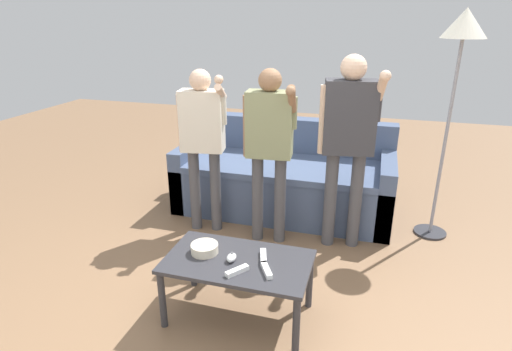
# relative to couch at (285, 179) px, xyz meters

# --- Properties ---
(ground_plane) EXTENTS (12.00, 12.00, 0.00)m
(ground_plane) POSITION_rel_couch_xyz_m (0.12, -1.62, -0.31)
(ground_plane) COLOR brown
(couch) EXTENTS (2.08, 0.92, 0.86)m
(couch) POSITION_rel_couch_xyz_m (0.00, 0.00, 0.00)
(couch) COLOR #475675
(couch) RESTS_ON ground
(coffee_table) EXTENTS (0.91, 0.52, 0.43)m
(coffee_table) POSITION_rel_couch_xyz_m (0.08, -1.71, 0.06)
(coffee_table) COLOR #2D2D33
(coffee_table) RESTS_ON ground
(snack_bowl) EXTENTS (0.18, 0.18, 0.06)m
(snack_bowl) POSITION_rel_couch_xyz_m (-0.15, -1.69, 0.15)
(snack_bowl) COLOR beige
(snack_bowl) RESTS_ON coffee_table
(game_remote_nunchuk) EXTENTS (0.06, 0.09, 0.05)m
(game_remote_nunchuk) POSITION_rel_couch_xyz_m (0.05, -1.73, 0.14)
(game_remote_nunchuk) COLOR white
(game_remote_nunchuk) RESTS_ON coffee_table
(floor_lamp) EXTENTS (0.34, 0.34, 1.90)m
(floor_lamp) POSITION_rel_couch_xyz_m (1.39, -0.17, 1.34)
(floor_lamp) COLOR #2D2D33
(floor_lamp) RESTS_ON ground
(player_left) EXTENTS (0.45, 0.28, 1.44)m
(player_left) POSITION_rel_couch_xyz_m (-0.59, -0.64, 0.60)
(player_left) COLOR #47474C
(player_left) RESTS_ON ground
(player_center) EXTENTS (0.45, 0.33, 1.47)m
(player_center) POSITION_rel_couch_xyz_m (0.01, -0.69, 0.62)
(player_center) COLOR #47474C
(player_center) RESTS_ON ground
(player_right) EXTENTS (0.50, 0.34, 1.58)m
(player_right) POSITION_rel_couch_xyz_m (0.62, -0.59, 0.69)
(player_right) COLOR #47474C
(player_right) RESTS_ON ground
(game_remote_wand_near) EXTENTS (0.11, 0.16, 0.03)m
(game_remote_wand_near) POSITION_rel_couch_xyz_m (0.29, -1.79, 0.13)
(game_remote_wand_near) COLOR white
(game_remote_wand_near) RESTS_ON coffee_table
(game_remote_wand_far) EXTENTS (0.12, 0.14, 0.03)m
(game_remote_wand_far) POSITION_rel_couch_xyz_m (0.12, -1.85, 0.13)
(game_remote_wand_far) COLOR white
(game_remote_wand_far) RESTS_ON coffee_table
(game_remote_wand_spare) EXTENTS (0.08, 0.17, 0.03)m
(game_remote_wand_spare) POSITION_rel_couch_xyz_m (0.23, -1.66, 0.13)
(game_remote_wand_spare) COLOR white
(game_remote_wand_spare) RESTS_ON coffee_table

